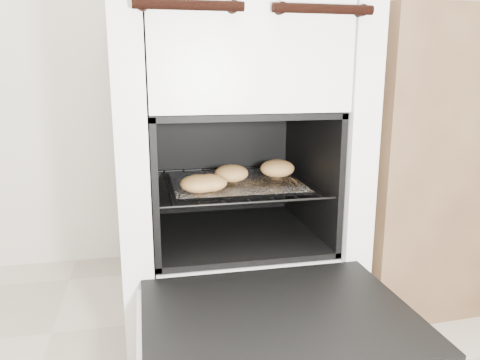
% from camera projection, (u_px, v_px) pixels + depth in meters
% --- Properties ---
extents(stove, '(0.63, 0.70, 0.96)m').
position_uv_depth(stove, '(229.00, 152.00, 1.39)').
color(stove, white).
rests_on(stove, ground).
extents(oven_door, '(0.57, 0.44, 0.04)m').
position_uv_depth(oven_door, '(279.00, 321.00, 0.95)').
color(oven_door, black).
rests_on(oven_door, stove).
extents(oven_rack, '(0.46, 0.44, 0.01)m').
position_uv_depth(oven_rack, '(234.00, 183.00, 1.35)').
color(oven_rack, black).
rests_on(oven_rack, stove).
extents(foil_sheet, '(0.36, 0.31, 0.01)m').
position_uv_depth(foil_sheet, '(235.00, 183.00, 1.33)').
color(foil_sheet, white).
rests_on(foil_sheet, oven_rack).
extents(baked_rolls, '(0.38, 0.26, 0.05)m').
position_uv_depth(baked_rolls, '(234.00, 176.00, 1.29)').
color(baked_rolls, tan).
rests_on(baked_rolls, foil_sheet).
extents(counter, '(0.90, 0.62, 0.87)m').
position_uv_depth(counter, '(456.00, 153.00, 1.58)').
color(counter, brown).
rests_on(counter, ground).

